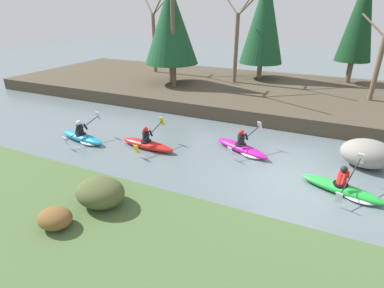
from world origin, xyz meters
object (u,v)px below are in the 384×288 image
(boulder_midstream, at_px, (367,154))
(kayaker_trailing, at_px, (148,144))
(kayaker_lead, at_px, (345,189))
(kayaker_far_back, at_px, (83,137))
(kayaker_middle, at_px, (243,148))

(boulder_midstream, bearing_deg, kayaker_trailing, -166.03)
(kayaker_lead, distance_m, kayaker_far_back, 11.06)
(kayaker_lead, height_order, boulder_midstream, kayaker_lead)
(kayaker_lead, bearing_deg, kayaker_far_back, -161.74)
(kayaker_middle, height_order, kayaker_far_back, same)
(kayaker_lead, bearing_deg, kayaker_trailing, -165.53)
(kayaker_far_back, distance_m, boulder_midstream, 12.11)
(kayaker_far_back, relative_size, boulder_midstream, 1.44)
(kayaker_trailing, bearing_deg, boulder_midstream, 18.52)
(kayaker_middle, distance_m, kayaker_far_back, 7.37)
(kayaker_trailing, relative_size, boulder_midstream, 1.44)
(kayaker_trailing, distance_m, kayaker_far_back, 3.19)
(kayaker_middle, bearing_deg, kayaker_lead, -0.20)
(kayaker_lead, height_order, kayaker_far_back, same)
(kayaker_lead, bearing_deg, kayaker_middle, 173.61)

